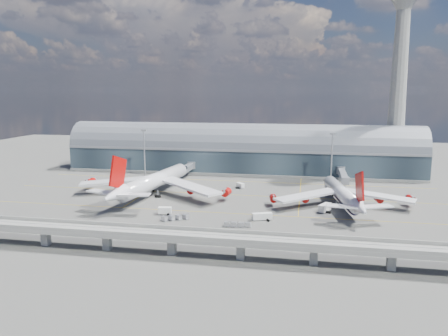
% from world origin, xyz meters
% --- Properties ---
extents(ground, '(500.00, 500.00, 0.00)m').
position_xyz_m(ground, '(0.00, 0.00, 0.00)').
color(ground, '#474744').
rests_on(ground, ground).
extents(taxi_lines, '(200.00, 80.12, 0.01)m').
position_xyz_m(taxi_lines, '(0.00, 22.11, 0.01)').
color(taxi_lines, gold).
rests_on(taxi_lines, ground).
extents(terminal, '(200.00, 30.00, 28.00)m').
position_xyz_m(terminal, '(0.00, 77.99, 11.34)').
color(terminal, '#1E2832').
rests_on(terminal, ground).
extents(control_tower, '(19.00, 19.00, 103.00)m').
position_xyz_m(control_tower, '(85.00, 83.00, 51.64)').
color(control_tower, gray).
rests_on(control_tower, ground).
extents(guideway, '(220.00, 8.50, 7.20)m').
position_xyz_m(guideway, '(-0.00, -55.00, 5.29)').
color(guideway, gray).
rests_on(guideway, ground).
extents(floodlight_mast_left, '(3.00, 0.70, 25.70)m').
position_xyz_m(floodlight_mast_left, '(-50.00, 55.00, 13.63)').
color(floodlight_mast_left, gray).
rests_on(floodlight_mast_left, ground).
extents(floodlight_mast_right, '(3.00, 0.70, 25.70)m').
position_xyz_m(floodlight_mast_right, '(50.00, 55.00, 13.63)').
color(floodlight_mast_right, gray).
rests_on(floodlight_mast_right, ground).
extents(airliner_left, '(71.30, 75.00, 22.86)m').
position_xyz_m(airliner_left, '(-29.66, 10.97, 6.53)').
color(airliner_left, white).
rests_on(airliner_left, ground).
extents(airliner_right, '(58.70, 61.41, 19.53)m').
position_xyz_m(airliner_right, '(52.24, 7.81, 5.06)').
color(airliner_right, white).
rests_on(airliner_right, ground).
extents(jet_bridge_left, '(4.40, 28.00, 7.25)m').
position_xyz_m(jet_bridge_left, '(-25.84, 53.12, 5.18)').
color(jet_bridge_left, gray).
rests_on(jet_bridge_left, ground).
extents(jet_bridge_right, '(4.40, 32.00, 7.25)m').
position_xyz_m(jet_bridge_right, '(55.48, 51.18, 5.18)').
color(jet_bridge_right, gray).
rests_on(jet_bridge_right, ground).
extents(service_truck_0, '(4.97, 7.14, 2.83)m').
position_xyz_m(service_truck_0, '(-33.93, 16.76, 1.46)').
color(service_truck_0, silver).
rests_on(service_truck_0, ground).
extents(service_truck_1, '(5.17, 3.03, 2.83)m').
position_xyz_m(service_truck_1, '(-15.07, -16.08, 1.43)').
color(service_truck_1, silver).
rests_on(service_truck_1, ground).
extents(service_truck_2, '(7.56, 4.55, 2.64)m').
position_xyz_m(service_truck_2, '(22.11, -16.61, 1.38)').
color(service_truck_2, silver).
rests_on(service_truck_2, ground).
extents(service_truck_3, '(5.18, 6.83, 3.11)m').
position_xyz_m(service_truck_3, '(44.99, -1.05, 1.59)').
color(service_truck_3, silver).
rests_on(service_truck_3, ground).
extents(service_truck_4, '(3.66, 5.17, 2.73)m').
position_xyz_m(service_truck_4, '(48.11, 36.19, 1.38)').
color(service_truck_4, silver).
rests_on(service_truck_4, ground).
extents(service_truck_5, '(4.75, 5.20, 2.47)m').
position_xyz_m(service_truck_5, '(6.45, 34.32, 1.26)').
color(service_truck_5, silver).
rests_on(service_truck_5, ground).
extents(cargo_train_0, '(9.83, 6.47, 1.73)m').
position_xyz_m(cargo_train_0, '(-9.05, -22.60, 0.90)').
color(cargo_train_0, gray).
rests_on(cargo_train_0, ground).
extents(cargo_train_1, '(9.71, 2.26, 1.60)m').
position_xyz_m(cargo_train_1, '(14.60, -26.33, 0.84)').
color(cargo_train_1, gray).
rests_on(cargo_train_1, ground).
extents(cargo_train_2, '(4.83, 2.96, 1.56)m').
position_xyz_m(cargo_train_2, '(68.59, -37.06, 0.82)').
color(cargo_train_2, gray).
rests_on(cargo_train_2, ground).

